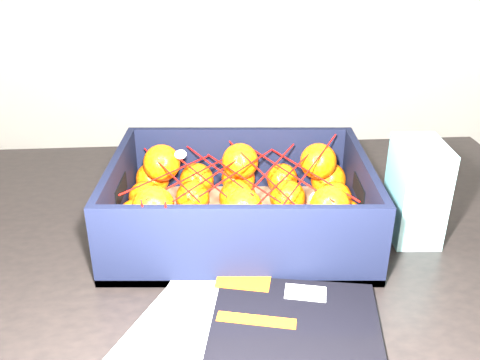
{
  "coord_description": "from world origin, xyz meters",
  "views": [
    {
      "loc": [
        -0.1,
        -0.86,
        1.21
      ],
      "look_at": [
        -0.1,
        -0.13,
        0.86
      ],
      "focal_mm": 39.04,
      "sensor_mm": 36.0,
      "label": 1
    }
  ],
  "objects_px": {
    "produce_crate": "(240,210)",
    "table": "(238,279)",
    "retail_carton": "(416,191)",
    "magazine_stack": "(237,358)"
  },
  "relations": [
    {
      "from": "table",
      "to": "magazine_stack",
      "type": "distance_m",
      "value": 0.31
    },
    {
      "from": "magazine_stack",
      "to": "retail_carton",
      "type": "height_order",
      "value": "retail_carton"
    },
    {
      "from": "magazine_stack",
      "to": "retail_carton",
      "type": "distance_m",
      "value": 0.41
    },
    {
      "from": "magazine_stack",
      "to": "retail_carton",
      "type": "relative_size",
      "value": 2.36
    },
    {
      "from": "retail_carton",
      "to": "magazine_stack",
      "type": "bearing_deg",
      "value": -135.41
    },
    {
      "from": "table",
      "to": "retail_carton",
      "type": "relative_size",
      "value": 7.75
    },
    {
      "from": "table",
      "to": "produce_crate",
      "type": "xyz_separation_m",
      "value": [
        0.0,
        0.0,
        0.14
      ]
    },
    {
      "from": "produce_crate",
      "to": "table",
      "type": "bearing_deg",
      "value": -138.2
    },
    {
      "from": "table",
      "to": "retail_carton",
      "type": "bearing_deg",
      "value": -1.32
    },
    {
      "from": "produce_crate",
      "to": "retail_carton",
      "type": "bearing_deg",
      "value": -2.02
    }
  ]
}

